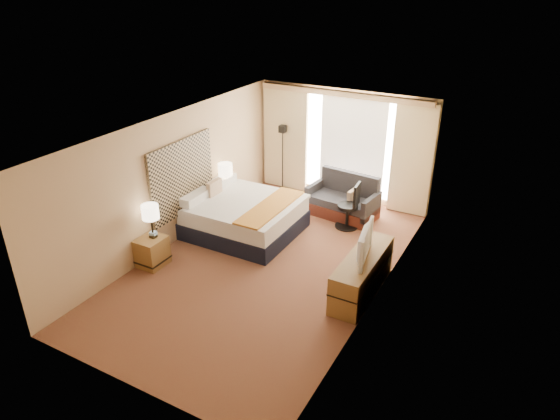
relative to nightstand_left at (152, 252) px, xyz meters
The scene contains 21 objects.
floor 2.16m from the nightstand_left, 29.31° to the left, with size 4.20×7.00×0.02m, color #511719.
ceiling 3.16m from the nightstand_left, 29.31° to the left, with size 4.20×7.00×0.02m, color silver.
wall_back 5.02m from the nightstand_left, 67.66° to the left, with size 4.20×0.02×2.60m, color tan.
wall_front 3.25m from the nightstand_left, 52.65° to the right, with size 4.20×0.02×2.60m, color tan.
wall_left 1.49m from the nightstand_left, 102.36° to the left, with size 0.02×7.00×2.60m, color tan.
wall_right 4.23m from the nightstand_left, 14.81° to the left, with size 0.02×7.00×2.60m, color tan.
headboard 1.62m from the nightstand_left, 98.64° to the left, with size 0.06×1.85×1.50m, color black.
nightstand_left is the anchor object (origin of this frame).
nightstand_right 2.50m from the nightstand_left, 90.00° to the left, with size 0.45×0.52×0.55m, color brown.
media_dresser 3.85m from the nightstand_left, 15.84° to the left, with size 0.50×1.80×0.70m, color brown.
window 5.10m from the nightstand_left, 64.87° to the left, with size 2.30×0.02×2.30m, color white.
curtains 4.95m from the nightstand_left, 67.18° to the left, with size 4.12×0.19×2.56m.
bed 2.07m from the nightstand_left, 66.94° to the left, with size 2.10×1.92×1.02m.
loveseat 4.32m from the nightstand_left, 57.87° to the left, with size 1.58×0.97×0.94m.
floor_lamp 4.38m from the nightstand_left, 84.29° to the left, with size 0.21×0.21×1.64m.
desk_chair 4.12m from the nightstand_left, 50.00° to the left, with size 0.49×0.49×1.02m.
lamp_left 0.78m from the nightstand_left, 77.64° to the left, with size 0.31×0.31×0.65m.
lamp_right 2.57m from the nightstand_left, 89.91° to the left, with size 0.31×0.31×0.65m.
tissue_box 0.34m from the nightstand_left, 89.91° to the left, with size 0.11×0.11×0.10m, color #9BC6F0.
telephone 2.61m from the nightstand_left, 87.98° to the left, with size 0.16×0.12×0.06m, color black.
television 3.84m from the nightstand_left, 14.90° to the left, with size 0.97×0.13×0.56m, color black.
Camera 1 is at (4.02, -6.88, 4.98)m, focal length 32.00 mm.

